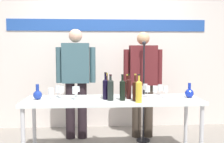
{
  "coord_description": "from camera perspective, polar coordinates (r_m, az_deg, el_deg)",
  "views": [
    {
      "loc": [
        -0.22,
        -3.26,
        1.35
      ],
      "look_at": [
        0.0,
        0.15,
        1.08
      ],
      "focal_mm": 41.93,
      "sensor_mm": 36.0,
      "label": 1
    }
  ],
  "objects": [
    {
      "name": "wine_glass_right_1",
      "position": [
        3.47,
        7.71,
        -3.79
      ],
      "size": [
        0.07,
        0.07,
        0.15
      ],
      "color": "white",
      "rests_on": "display_table"
    },
    {
      "name": "microphone_stand",
      "position": [
        3.94,
        6.87,
        -7.97
      ],
      "size": [
        0.2,
        0.2,
        1.49
      ],
      "color": "black",
      "rests_on": "ground"
    },
    {
      "name": "wine_bottle_3",
      "position": [
        3.09,
        5.87,
        -4.17
      ],
      "size": [
        0.08,
        0.08,
        0.34
      ],
      "color": "gold",
      "rests_on": "display_table"
    },
    {
      "name": "wine_bottle_5",
      "position": [
        3.55,
        -1.14,
        -3.24
      ],
      "size": [
        0.08,
        0.08,
        0.31
      ],
      "color": "#462A19",
      "rests_on": "display_table"
    },
    {
      "name": "wine_glass_right_4",
      "position": [
        3.43,
        9.36,
        -3.82
      ],
      "size": [
        0.06,
        0.06,
        0.16
      ],
      "color": "white",
      "rests_on": "display_table"
    },
    {
      "name": "wine_glass_left_0",
      "position": [
        3.48,
        -7.62,
        -3.88
      ],
      "size": [
        0.07,
        0.07,
        0.14
      ],
      "color": "white",
      "rests_on": "display_table"
    },
    {
      "name": "wine_bottle_6",
      "position": [
        3.4,
        -1.33,
        -3.62
      ],
      "size": [
        0.06,
        0.06,
        0.3
      ],
      "color": "black",
      "rests_on": "display_table"
    },
    {
      "name": "wine_bottle_0",
      "position": [
        3.47,
        3.33,
        -3.46
      ],
      "size": [
        0.07,
        0.07,
        0.3
      ],
      "color": "black",
      "rests_on": "display_table"
    },
    {
      "name": "wine_glass_left_1",
      "position": [
        3.29,
        -8.07,
        -4.1
      ],
      "size": [
        0.07,
        0.07,
        0.16
      ],
      "color": "white",
      "rests_on": "display_table"
    },
    {
      "name": "wine_bottle_4",
      "position": [
        3.2,
        5.07,
        -3.98
      ],
      "size": [
        0.07,
        0.07,
        0.33
      ],
      "color": "#33150B",
      "rests_on": "display_table"
    },
    {
      "name": "presenter_left",
      "position": [
        4.01,
        -7.87,
        -1.11
      ],
      "size": [
        0.6,
        0.22,
        1.67
      ],
      "color": "black",
      "rests_on": "ground"
    },
    {
      "name": "decanter_blue_right",
      "position": [
        3.54,
        16.5,
        -4.48
      ],
      "size": [
        0.11,
        0.11,
        0.19
      ],
      "color": "#152BA2",
      "rests_on": "display_table"
    },
    {
      "name": "wine_glass_right_2",
      "position": [
        3.65,
        10.44,
        -3.51
      ],
      "size": [
        0.06,
        0.06,
        0.15
      ],
      "color": "white",
      "rests_on": "display_table"
    },
    {
      "name": "decanter_blue_left",
      "position": [
        3.41,
        -15.92,
        -4.81
      ],
      "size": [
        0.11,
        0.11,
        0.19
      ],
      "color": "navy",
      "rests_on": "display_table"
    },
    {
      "name": "presenter_right",
      "position": [
        4.07,
        6.73,
        -1.37
      ],
      "size": [
        0.6,
        0.22,
        1.63
      ],
      "color": "#392F26",
      "rests_on": "ground"
    },
    {
      "name": "wine_glass_left_3",
      "position": [
        3.33,
        -13.16,
        -4.23
      ],
      "size": [
        0.06,
        0.06,
        0.15
      ],
      "color": "white",
      "rests_on": "display_table"
    },
    {
      "name": "wine_glass_right_0",
      "position": [
        3.63,
        7.24,
        -3.38
      ],
      "size": [
        0.06,
        0.06,
        0.15
      ],
      "color": "white",
      "rests_on": "display_table"
    },
    {
      "name": "wine_glass_right_3",
      "position": [
        3.42,
        11.61,
        -3.86
      ],
      "size": [
        0.06,
        0.06,
        0.16
      ],
      "color": "white",
      "rests_on": "display_table"
    },
    {
      "name": "wine_bottle_8",
      "position": [
        3.2,
        -0.33,
        -3.84
      ],
      "size": [
        0.07,
        0.07,
        0.32
      ],
      "color": "black",
      "rests_on": "display_table"
    },
    {
      "name": "display_table",
      "position": [
        3.34,
        0.17,
        -7.0
      ],
      "size": [
        2.22,
        0.65,
        0.74
      ],
      "color": "silver",
      "rests_on": "ground"
    },
    {
      "name": "wine_bottle_2",
      "position": [
        3.33,
        3.71,
        -3.57
      ],
      "size": [
        0.06,
        0.06,
        0.32
      ],
      "color": "#371311",
      "rests_on": "display_table"
    },
    {
      "name": "wine_bottle_1",
      "position": [
        3.21,
        2.28,
        -3.87
      ],
      "size": [
        0.07,
        0.07,
        0.32
      ],
      "color": "black",
      "rests_on": "display_table"
    },
    {
      "name": "wine_glass_left_4",
      "position": [
        3.51,
        -11.75,
        -3.81
      ],
      "size": [
        0.06,
        0.06,
        0.15
      ],
      "color": "white",
      "rests_on": "display_table"
    },
    {
      "name": "back_wall",
      "position": [
        4.63,
        -0.96,
        6.46
      ],
      "size": [
        4.9,
        0.11,
        3.0
      ],
      "color": "silver",
      "rests_on": "ground"
    },
    {
      "name": "wine_bottle_7",
      "position": [
        3.27,
        -1.43,
        -3.65
      ],
      "size": [
        0.07,
        0.07,
        0.34
      ],
      "color": "black",
      "rests_on": "display_table"
    },
    {
      "name": "wine_glass_left_2",
      "position": [
        3.4,
        -11.08,
        -3.94
      ],
      "size": [
        0.07,
        0.07,
        0.15
      ],
      "color": "white",
      "rests_on": "display_table"
    }
  ]
}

